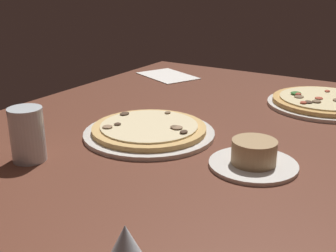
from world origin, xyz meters
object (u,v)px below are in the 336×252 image
object	(u,v)px
water_glass	(28,138)
pizza_side	(324,102)
pizza_main	(149,131)
ramekin_on_saucer	(254,157)
paper_menu	(168,76)

from	to	relation	value
water_glass	pizza_side	bearing A→B (deg)	149.36
pizza_main	pizza_side	size ratio (longest dim) A/B	0.97
pizza_main	ramekin_on_saucer	distance (cm)	27.07
pizza_side	water_glass	xyz separation A→B (cm)	(69.38, -41.10, 3.56)
paper_menu	pizza_side	bearing A→B (deg)	105.47
pizza_main	ramekin_on_saucer	world-z (taller)	ramekin_on_saucer
pizza_main	pizza_side	world-z (taller)	pizza_side
ramekin_on_saucer	pizza_main	bearing A→B (deg)	-97.44
pizza_main	pizza_side	xyz separation A→B (cm)	(-45.16, 28.60, 0.04)
pizza_main	paper_menu	distance (cm)	60.75
ramekin_on_saucer	pizza_side	bearing A→B (deg)	177.91
water_glass	paper_menu	xyz separation A→B (cm)	(-77.83, -16.06, -4.63)
pizza_main	paper_menu	bearing A→B (deg)	-151.95
pizza_side	ramekin_on_saucer	bearing A→B (deg)	-2.09
pizza_side	paper_menu	world-z (taller)	pizza_side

